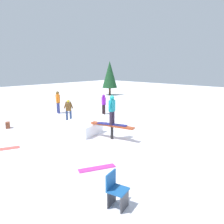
% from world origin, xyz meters
% --- Properties ---
extents(ground_plane, '(60.00, 60.00, 0.00)m').
position_xyz_m(ground_plane, '(0.00, 0.00, 0.00)').
color(ground_plane, white).
extents(rail_feature, '(2.21, 0.79, 0.70)m').
position_xyz_m(rail_feature, '(0.00, 0.00, 0.59)').
color(rail_feature, black).
rests_on(rail_feature, ground).
extents(snow_kicker_ramp, '(2.10, 1.88, 0.55)m').
position_xyz_m(snow_kicker_ramp, '(-1.82, -0.44, 0.28)').
color(snow_kicker_ramp, white).
rests_on(snow_kicker_ramp, ground).
extents(main_rider_on_rail, '(1.47, 0.76, 1.37)m').
position_xyz_m(main_rider_on_rail, '(0.00, 0.00, 1.36)').
color(main_rider_on_rail, navy).
rests_on(main_rider_on_rail, rail_feature).
extents(bystander_purple, '(0.57, 0.29, 1.40)m').
position_xyz_m(bystander_purple, '(-4.12, 3.51, 0.79)').
color(bystander_purple, black).
rests_on(bystander_purple, ground).
extents(bystander_brown, '(0.51, 0.45, 1.32)m').
position_xyz_m(bystander_brown, '(-4.42, 0.72, 0.74)').
color(bystander_brown, navy).
rests_on(bystander_brown, ground).
extents(bystander_orange, '(0.67, 0.33, 1.59)m').
position_xyz_m(bystander_orange, '(-6.73, 1.47, 0.89)').
color(bystander_orange, navy).
rests_on(bystander_orange, ground).
extents(loose_snowboard_magenta, '(0.80, 1.26, 0.02)m').
position_xyz_m(loose_snowboard_magenta, '(1.72, -2.55, 0.01)').
color(loose_snowboard_magenta, '#C6319D').
rests_on(loose_snowboard_magenta, ground).
extents(loose_snowboard_coral, '(0.79, 1.35, 0.02)m').
position_xyz_m(loose_snowboard_coral, '(-2.39, -4.09, 0.01)').
color(loose_snowboard_coral, '#F25951').
rests_on(loose_snowboard_coral, ground).
extents(loose_snowboard_white, '(1.30, 1.24, 0.02)m').
position_xyz_m(loose_snowboard_white, '(-2.49, 2.00, 0.01)').
color(loose_snowboard_white, white).
rests_on(loose_snowboard_white, ground).
extents(folding_chair, '(0.53, 0.53, 0.88)m').
position_xyz_m(folding_chair, '(3.54, -3.61, 0.41)').
color(folding_chair, '#3F3F44').
rests_on(folding_chair, ground).
extents(backpack_on_snow, '(0.36, 0.32, 0.34)m').
position_xyz_m(backpack_on_snow, '(-5.42, -2.64, 0.17)').
color(backpack_on_snow, brown).
rests_on(backpack_on_snow, ground).
extents(pine_tree_far, '(1.71, 1.71, 3.89)m').
position_xyz_m(pine_tree_far, '(-10.92, 11.21, 2.36)').
color(pine_tree_far, '#4C331E').
rests_on(pine_tree_far, ground).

